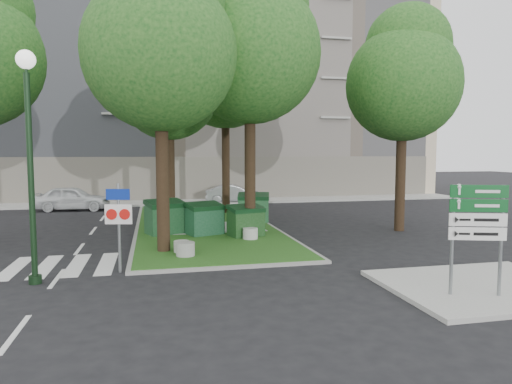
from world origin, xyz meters
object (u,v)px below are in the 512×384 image
object	(u,v)px
bollard_right	(250,233)
car_white	(72,198)
dumpster_a	(165,217)
tree_median_mid	(171,80)
bollard_mid	(182,246)
tree_median_far	(227,66)
car_silver	(234,194)
tree_median_near_right	(252,39)
dumpster_c	(246,221)
traffic_sign_pole	(119,216)
dumpster_d	(254,208)
directional_sign	(477,222)
bollard_left	(185,249)
litter_bin	(247,208)
street_lamp	(29,139)
tree_street_right	(404,74)
dumpster_b	(205,219)
tree_median_near_left	(163,39)

from	to	relation	value
bollard_right	car_white	size ratio (longest dim) A/B	0.14
bollard_right	dumpster_a	bearing A→B (deg)	148.52
tree_median_mid	bollard_mid	xyz separation A→B (m)	(0.00, -6.90, -6.67)
tree_median_far	car_silver	bearing A→B (deg)	76.58
tree_median_near_right	dumpster_c	world-z (taller)	tree_median_near_right
bollard_mid	traffic_sign_pole	size ratio (longest dim) A/B	0.20
dumpster_d	traffic_sign_pole	xyz separation A→B (m)	(-5.81, -8.10, 0.89)
bollard_mid	directional_sign	distance (m)	9.27
dumpster_a	bollard_mid	distance (m)	3.84
car_silver	bollard_left	bearing A→B (deg)	171.73
dumpster_c	litter_bin	world-z (taller)	dumpster_c
dumpster_a	street_lamp	xyz separation A→B (m)	(-3.63, -6.34, 3.07)
tree_median_mid	traffic_sign_pole	distance (m)	10.43
tree_median_far	tree_street_right	bearing A→B (deg)	-45.83
tree_street_right	dumpster_c	world-z (taller)	tree_street_right
dumpster_d	street_lamp	xyz separation A→B (m)	(-7.97, -8.78, 3.08)
dumpster_c	litter_bin	size ratio (longest dim) A/B	2.15
tree_median_near_right	dumpster_a	distance (m)	8.07
car_white	tree_median_mid	bearing A→B (deg)	-135.25
dumpster_d	dumpster_b	bearing A→B (deg)	-118.57
directional_sign	car_white	world-z (taller)	directional_sign
litter_bin	street_lamp	size ratio (longest dim) A/B	0.12
tree_street_right	bollard_mid	bearing A→B (deg)	-163.81
tree_median_near_left	tree_street_right	xyz separation A→B (m)	(10.50, 2.50, -0.33)
dumpster_a	dumpster_b	xyz separation A→B (m)	(1.60, -0.53, -0.05)
dumpster_b	dumpster_c	size ratio (longest dim) A/B	1.08
bollard_right	tree_median_near_left	bearing A→B (deg)	-157.08
street_lamp	directional_sign	xyz separation A→B (m)	(10.63, -3.79, -2.00)
tree_median_mid	directional_sign	bearing A→B (deg)	-63.62
dumpster_d	dumpster_a	bearing A→B (deg)	-136.47
tree_median_far	dumpster_b	bearing A→B (deg)	-107.01
tree_median_near_left	litter_bin	xyz separation A→B (m)	(4.61, 8.27, -6.83)
dumpster_a	dumpster_b	distance (m)	1.68
tree_median_mid	bollard_left	world-z (taller)	tree_median_mid
tree_median_near_left	tree_median_mid	distance (m)	6.53
tree_median_near_right	traffic_sign_pole	distance (m)	9.06
tree_street_right	street_lamp	size ratio (longest dim) A/B	1.63
dumpster_d	bollard_right	distance (m)	4.58
tree_median_near_left	tree_median_far	distance (m)	10.24
tree_median_near_right	bollard_left	xyz separation A→B (m)	(-2.91, -3.02, -7.64)
dumpster_b	traffic_sign_pole	xyz separation A→B (m)	(-3.07, -5.14, 0.93)
bollard_left	traffic_sign_pole	world-z (taller)	traffic_sign_pole
tree_median_mid	street_lamp	xyz separation A→B (m)	(-4.06, -9.46, -3.10)
bollard_left	tree_median_near_left	bearing A→B (deg)	120.18
car_white	tree_street_right	bearing A→B (deg)	-119.80
tree_street_right	bollard_left	xyz separation A→B (m)	(-9.91, -3.52, -6.64)
car_silver	bollard_mid	bearing A→B (deg)	170.84
dumpster_b	bollard_left	world-z (taller)	dumpster_b
dumpster_c	street_lamp	distance (m)	9.05
litter_bin	tree_median_near_right	bearing A→B (deg)	-100.05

